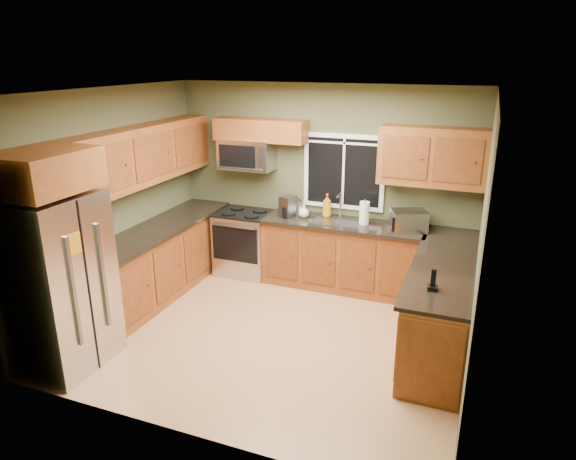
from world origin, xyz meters
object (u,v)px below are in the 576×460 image
Objects in this scene: refrigerator at (60,283)px; kettle at (299,207)px; coffee_maker at (288,207)px; range at (245,242)px; soap_bottle_a at (327,205)px; soap_bottle_c at (304,211)px; microwave at (247,154)px; cordless_phone at (433,284)px; toaster_oven at (409,221)px; paper_towel_roll at (364,213)px.

refrigerator is 3.23m from kettle.
coffee_maker is 1.15× the size of kettle.
range is 3.75× the size of kettle.
soap_bottle_a is 0.33m from soap_bottle_c.
microwave reaches higher than refrigerator.
kettle is at bearing 145.44° from soap_bottle_c.
coffee_maker is (1.36, 2.75, 0.17)m from refrigerator.
soap_bottle_a is (1.17, 0.18, 0.63)m from range.
cordless_phone is (1.89, -1.72, -0.03)m from soap_bottle_c.
range is at bearing 178.74° from coffee_maker.
refrigerator is at bearing -117.23° from kettle.
toaster_oven is 1.52m from kettle.
toaster_oven reaches higher than cordless_phone.
toaster_oven is at bearing -4.91° from kettle.
microwave is 2.65× the size of coffee_maker.
kettle is 1.19× the size of cordless_phone.
kettle is at bearing 176.58° from paper_towel_roll.
toaster_oven reaches higher than range.
toaster_oven is at bearing -4.16° from microwave.
cordless_phone is at bearing -41.89° from kettle.
paper_towel_roll is (0.93, -0.06, 0.04)m from kettle.
cordless_phone is (3.47, 1.08, 0.10)m from refrigerator.
soap_bottle_a is at bearing 130.81° from cordless_phone.
soap_bottle_a reaches higher than soap_bottle_c.
paper_towel_roll is 1.59× the size of cordless_phone.
soap_bottle_c is (1.58, 2.80, 0.13)m from refrigerator.
soap_bottle_c is at bearing -6.80° from microwave.
kettle is at bearing 45.11° from coffee_maker.
coffee_maker is 0.16m from kettle.
soap_bottle_c is (0.21, 0.05, -0.04)m from coffee_maker.
cordless_phone is (1.99, -1.79, -0.05)m from kettle.
refrigerator reaches higher than toaster_oven.
refrigerator is 5.62× the size of soap_bottle_a.
toaster_oven is 1.61× the size of soap_bottle_a.
microwave reaches higher than range.
paper_towel_roll reaches higher than cordless_phone.
microwave is 1.33m from soap_bottle_a.
soap_bottle_a reaches higher than coffee_maker.
microwave is at bearing 176.91° from paper_towel_roll.
paper_towel_roll is 1.04× the size of soap_bottle_a.
paper_towel_roll is 1.87× the size of soap_bottle_c.
range is 2.82× the size of paper_towel_roll.
soap_bottle_c is (0.10, -0.07, -0.03)m from kettle.
microwave is 2.28× the size of paper_towel_roll.
kettle reaches higher than range.
soap_bottle_c is 2.56m from cordless_phone.
range is 1.82× the size of toaster_oven.
refrigerator is 3.71m from paper_towel_roll.
soap_bottle_a is at bearing 166.40° from paper_towel_roll.
paper_towel_roll is at bearing 121.50° from cordless_phone.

